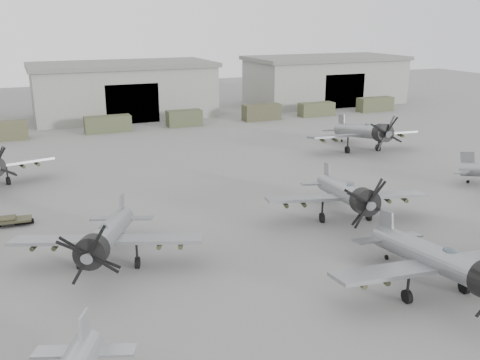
# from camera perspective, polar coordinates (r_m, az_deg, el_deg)

# --- Properties ---
(ground) EXTENTS (220.00, 220.00, 0.00)m
(ground) POSITION_cam_1_polar(r_m,az_deg,el_deg) (34.45, 8.39, -10.12)
(ground) COLOR slate
(ground) RESTS_ON ground
(hangar_center) EXTENTS (29.00, 14.80, 8.70)m
(hangar_center) POSITION_cam_1_polar(r_m,az_deg,el_deg) (90.22, -12.33, 9.42)
(hangar_center) COLOR gray
(hangar_center) RESTS_ON ground
(hangar_right) EXTENTS (29.00, 14.80, 8.70)m
(hangar_right) POSITION_cam_1_polar(r_m,az_deg,el_deg) (104.03, 9.03, 10.54)
(hangar_right) COLOR gray
(hangar_right) RESTS_ON ground
(support_truck_2) EXTENTS (6.47, 2.20, 2.47)m
(support_truck_2) POSITION_cam_1_polar(r_m,az_deg,el_deg) (77.44, -24.08, 4.78)
(support_truck_2) COLOR #47472F
(support_truck_2) RESTS_ON ground
(support_truck_3) EXTENTS (6.44, 2.20, 2.29)m
(support_truck_3) POSITION_cam_1_polar(r_m,az_deg,el_deg) (78.28, -13.92, 5.81)
(support_truck_3) COLOR #454A30
(support_truck_3) RESTS_ON ground
(support_truck_4) EXTENTS (5.17, 2.20, 2.37)m
(support_truck_4) POSITION_cam_1_polar(r_m,az_deg,el_deg) (80.72, -5.96, 6.57)
(support_truck_4) COLOR #42482F
(support_truck_4) RESTS_ON ground
(support_truck_5) EXTENTS (6.04, 2.20, 2.49)m
(support_truck_5) POSITION_cam_1_polar(r_m,az_deg,el_deg) (85.20, 2.33, 7.24)
(support_truck_5) COLOR #41412A
(support_truck_5) RESTS_ON ground
(support_truck_6) EXTENTS (5.95, 2.20, 2.18)m
(support_truck_6) POSITION_cam_1_polar(r_m,az_deg,el_deg) (89.84, 8.15, 7.48)
(support_truck_6) COLOR #484B31
(support_truck_6) RESTS_ON ground
(support_truck_7) EXTENTS (6.40, 2.20, 2.39)m
(support_truck_7) POSITION_cam_1_polar(r_m,az_deg,el_deg) (96.30, 14.21, 7.83)
(support_truck_7) COLOR #474B31
(support_truck_7) RESTS_ON ground
(aircraft_near_1) EXTENTS (12.93, 11.63, 5.14)m
(aircraft_near_1) POSITION_cam_1_polar(r_m,az_deg,el_deg) (32.62, 20.69, -8.15)
(aircraft_near_1) COLOR gray
(aircraft_near_1) RESTS_ON ground
(aircraft_mid_1) EXTENTS (12.18, 11.00, 4.92)m
(aircraft_mid_1) POSITION_cam_1_polar(r_m,az_deg,el_deg) (35.14, -14.09, -5.89)
(aircraft_mid_1) COLOR gray
(aircraft_mid_1) RESTS_ON ground
(aircraft_mid_2) EXTENTS (12.83, 11.55, 5.11)m
(aircraft_mid_2) POSITION_cam_1_polar(r_m,az_deg,el_deg) (42.73, 11.39, -1.47)
(aircraft_mid_2) COLOR gray
(aircraft_mid_2) RESTS_ON ground
(aircraft_far_1) EXTENTS (13.77, 12.39, 5.47)m
(aircraft_far_1) POSITION_cam_1_polar(r_m,az_deg,el_deg) (65.77, 13.15, 5.01)
(aircraft_far_1) COLOR gray
(aircraft_far_1) RESTS_ON ground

